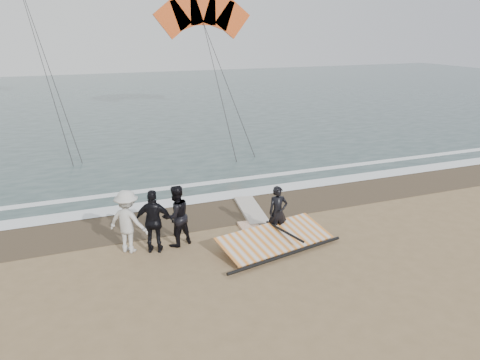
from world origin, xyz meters
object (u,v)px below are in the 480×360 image
at_px(board_cream, 251,210).
at_px(sail_rig, 271,239).
at_px(board_white, 256,235).
at_px(man_main, 278,212).

xyz_separation_m(board_cream, sail_rig, (-0.51, -2.71, 0.14)).
distance_m(board_cream, sail_rig, 2.76).
bearing_deg(board_white, board_cream, 76.81).
distance_m(man_main, board_white, 1.03).
bearing_deg(board_white, sail_rig, -70.50).
bearing_deg(board_cream, board_white, -99.27).
bearing_deg(board_cream, sail_rig, -90.84).
bearing_deg(sail_rig, board_cream, 79.44).
bearing_deg(sail_rig, board_white, 103.70).
height_order(board_white, sail_rig, sail_rig).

